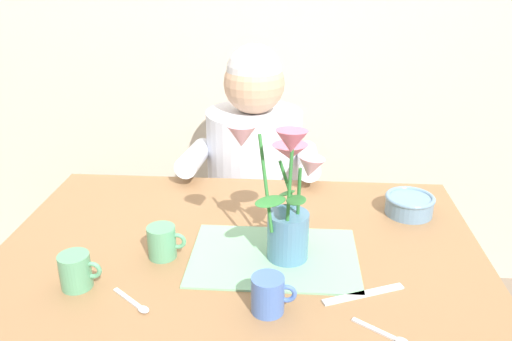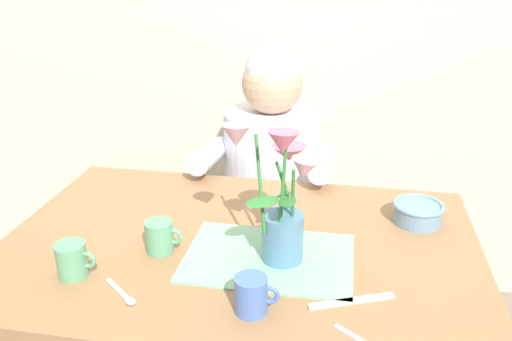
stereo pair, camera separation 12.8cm
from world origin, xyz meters
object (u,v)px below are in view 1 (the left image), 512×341
at_px(ceramic_mug, 76,271).
at_px(seated_person, 254,199).
at_px(dinner_knife, 363,294).
at_px(ceramic_bowl, 409,204).
at_px(tea_cup, 269,294).
at_px(flower_vase, 286,199).
at_px(coffee_cup, 163,242).

bearing_deg(ceramic_mug, seated_person, 68.39).
bearing_deg(dinner_knife, ceramic_mug, 158.50).
bearing_deg(ceramic_bowl, tea_cup, -129.27).
distance_m(flower_vase, ceramic_mug, 0.49).
relative_size(flower_vase, dinner_knife, 1.79).
bearing_deg(ceramic_bowl, flower_vase, -144.04).
bearing_deg(dinner_knife, seated_person, 87.41).
xyz_separation_m(seated_person, ceramic_bowl, (0.47, -0.42, 0.21)).
bearing_deg(dinner_knife, tea_cup, 175.58).
relative_size(ceramic_bowl, tea_cup, 1.46).
height_order(dinner_knife, tea_cup, tea_cup).
xyz_separation_m(seated_person, tea_cup, (0.10, -0.87, 0.22)).
relative_size(flower_vase, tea_cup, 3.66).
bearing_deg(ceramic_bowl, coffee_cup, -157.19).
height_order(seated_person, coffee_cup, seated_person).
xyz_separation_m(dinner_knife, ceramic_mug, (-0.62, -0.01, 0.04)).
relative_size(ceramic_bowl, dinner_knife, 0.72).
height_order(ceramic_bowl, dinner_knife, ceramic_bowl).
xyz_separation_m(flower_vase, dinner_knife, (0.17, -0.14, -0.15)).
bearing_deg(flower_vase, coffee_cup, -176.39).
bearing_deg(seated_person, tea_cup, -79.58).
bearing_deg(ceramic_bowl, ceramic_mug, -153.21).
bearing_deg(tea_cup, ceramic_mug, 172.79).
bearing_deg(ceramic_mug, dinner_knife, 1.21).
bearing_deg(seated_person, ceramic_bowl, -38.00).
bearing_deg(coffee_cup, ceramic_bowl, 22.81).
height_order(seated_person, ceramic_bowl, seated_person).
bearing_deg(tea_cup, dinner_knife, 18.29).
bearing_deg(flower_vase, ceramic_mug, -161.35).
bearing_deg(tea_cup, seated_person, 96.22).
xyz_separation_m(coffee_cup, tea_cup, (0.26, -0.19, 0.00)).
bearing_deg(dinner_knife, flower_vase, 118.48).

